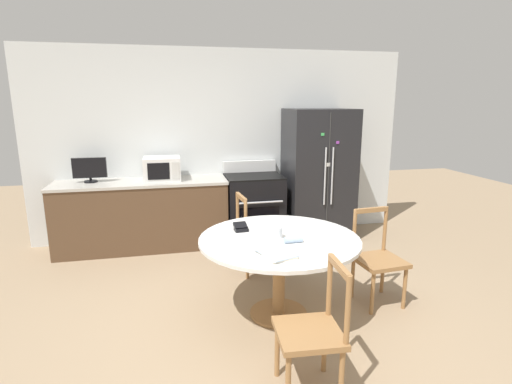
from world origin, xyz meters
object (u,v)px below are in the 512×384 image
Objects in this scene: microwave at (162,169)px; dining_chair_far at (255,235)px; refrigerator at (318,175)px; oven_range at (254,208)px; wallet at (241,228)px; dining_chair_right at (378,259)px; countertop_tv at (90,169)px; candle_glass at (278,233)px; dining_chair_near at (313,332)px.

dining_chair_far is at bearing -46.82° from microwave.
oven_range is (-0.91, 0.04, -0.43)m from refrigerator.
wallet is (-0.50, -1.74, 0.30)m from oven_range.
refrigerator is at bearing -98.69° from dining_chair_right.
countertop_tv reaches higher than dining_chair_far.
dining_chair_right is 9.52× the size of candle_glass.
oven_range is 3.00m from dining_chair_near.
dining_chair_near is at bearing -59.10° from countertop_tv.
candle_glass is 0.38m from wallet.
refrigerator is at bearing 126.61° from dining_chair_far.
countertop_tv is (-3.00, 0.13, 0.17)m from refrigerator.
candle_glass reaches higher than wallet.
refrigerator is 1.56m from dining_chair_far.
microwave is 2.29m from candle_glass.
dining_chair_far is 1.37m from dining_chair_right.
wallet is at bearing -129.67° from refrigerator.
oven_range reaches higher than dining_chair_far.
microwave is 2.90m from dining_chair_right.
dining_chair_right is at bearing 1.75° from candle_glass.
dining_chair_near is (1.85, -3.08, -0.63)m from countertop_tv.
microwave is (-2.12, 0.09, 0.15)m from refrigerator.
dining_chair_near is 1.45m from dining_chair_right.
dining_chair_far is 1.00× the size of dining_chair_near.
countertop_tv is 2.82m from candle_glass.
dining_chair_far is 1.04m from candle_glass.
oven_range is at bearing -73.24° from dining_chair_right.
oven_range reaches higher than wallet.
countertop_tv reaches higher than dining_chair_near.
microwave is at bearing -50.37° from dining_chair_right.
refrigerator reaches higher than dining_chair_right.
countertop_tv is (-0.89, 0.04, 0.02)m from microwave.
refrigerator is 4.42× the size of countertop_tv.
wallet is (-0.28, 0.26, -0.01)m from candle_glass.
dining_chair_near is (-0.04, -1.97, 0.00)m from dining_chair_far.
dining_chair_right is 1.06m from candle_glass.
oven_range reaches higher than dining_chair_near.
oven_range is 11.40× the size of candle_glass.
dining_chair_right is (2.88, -2.06, -0.63)m from countertop_tv.
dining_chair_far reaches higher than candle_glass.
dining_chair_right is at bearing -10.35° from wallet.
dining_chair_right is (1.99, -2.02, -0.61)m from microwave.
refrigerator is 2.12m from microwave.
candle_glass is (1.88, -2.09, -0.29)m from countertop_tv.
candle_glass is (0.99, -2.05, -0.27)m from microwave.
countertop_tv is 2.28m from dining_chair_far.
dining_chair_far is 1.97m from dining_chair_near.
countertop_tv is 4.31× the size of candle_glass.
wallet is at bearing -48.86° from countertop_tv.
microwave is at bearing 177.71° from oven_range.
oven_range is 2.12m from dining_chair_right.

